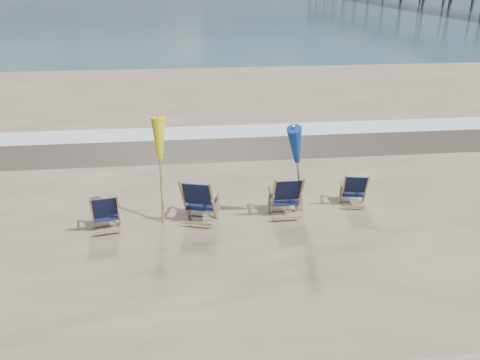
{
  "coord_description": "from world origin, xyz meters",
  "views": [
    {
      "loc": [
        -0.99,
        -6.76,
        4.89
      ],
      "look_at": [
        0.0,
        2.2,
        0.9
      ],
      "focal_mm": 35.0,
      "sensor_mm": 36.0,
      "label": 1
    }
  ],
  "objects_px": {
    "beach_chair_0": "(119,212)",
    "beach_chair_2": "(300,197)",
    "umbrella_blue": "(301,141)",
    "beach_chair_1": "(213,203)",
    "beach_chair_3": "(366,191)",
    "umbrella_yellow": "(159,145)"
  },
  "relations": [
    {
      "from": "beach_chair_1",
      "to": "beach_chair_3",
      "type": "distance_m",
      "value": 3.48
    },
    {
      "from": "umbrella_yellow",
      "to": "umbrella_blue",
      "type": "distance_m",
      "value": 2.87
    },
    {
      "from": "beach_chair_2",
      "to": "umbrella_blue",
      "type": "xyz_separation_m",
      "value": [
        -0.06,
        0.02,
        1.25
      ]
    },
    {
      "from": "beach_chair_1",
      "to": "umbrella_yellow",
      "type": "bearing_deg",
      "value": -3.78
    },
    {
      "from": "beach_chair_2",
      "to": "beach_chair_3",
      "type": "height_order",
      "value": "beach_chair_2"
    },
    {
      "from": "beach_chair_2",
      "to": "umbrella_blue",
      "type": "relative_size",
      "value": 0.46
    },
    {
      "from": "beach_chair_3",
      "to": "umbrella_blue",
      "type": "relative_size",
      "value": 0.39
    },
    {
      "from": "umbrella_yellow",
      "to": "umbrella_blue",
      "type": "height_order",
      "value": "umbrella_blue"
    },
    {
      "from": "umbrella_yellow",
      "to": "beach_chair_1",
      "type": "bearing_deg",
      "value": -20.16
    },
    {
      "from": "umbrella_yellow",
      "to": "umbrella_blue",
      "type": "relative_size",
      "value": 0.98
    },
    {
      "from": "beach_chair_1",
      "to": "beach_chair_2",
      "type": "xyz_separation_m",
      "value": [
        1.88,
        0.15,
        -0.03
      ]
    },
    {
      "from": "beach_chair_0",
      "to": "beach_chair_1",
      "type": "xyz_separation_m",
      "value": [
        1.92,
        -0.0,
        0.1
      ]
    },
    {
      "from": "beach_chair_0",
      "to": "umbrella_yellow",
      "type": "relative_size",
      "value": 0.41
    },
    {
      "from": "beach_chair_3",
      "to": "beach_chair_1",
      "type": "bearing_deg",
      "value": 19.15
    },
    {
      "from": "beach_chair_1",
      "to": "beach_chair_2",
      "type": "relative_size",
      "value": 1.06
    },
    {
      "from": "beach_chair_0",
      "to": "beach_chair_2",
      "type": "height_order",
      "value": "beach_chair_2"
    },
    {
      "from": "beach_chair_1",
      "to": "beach_chair_2",
      "type": "bearing_deg",
      "value": -159.1
    },
    {
      "from": "beach_chair_3",
      "to": "umbrella_yellow",
      "type": "xyz_separation_m",
      "value": [
        -4.48,
        -0.07,
        1.28
      ]
    },
    {
      "from": "beach_chair_1",
      "to": "beach_chair_2",
      "type": "distance_m",
      "value": 1.89
    },
    {
      "from": "beach_chair_0",
      "to": "umbrella_blue",
      "type": "distance_m",
      "value": 3.97
    },
    {
      "from": "beach_chair_0",
      "to": "beach_chair_2",
      "type": "distance_m",
      "value": 3.8
    },
    {
      "from": "beach_chair_2",
      "to": "beach_chair_3",
      "type": "bearing_deg",
      "value": -169.22
    }
  ]
}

